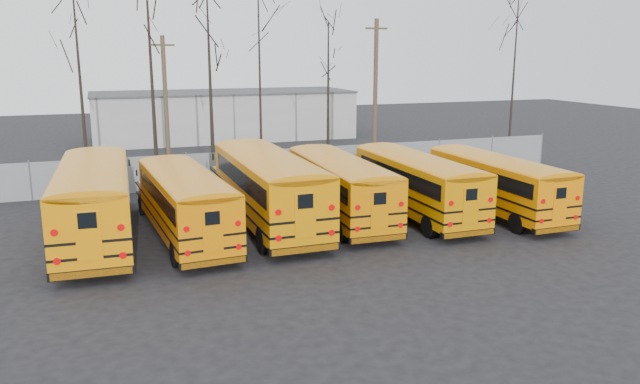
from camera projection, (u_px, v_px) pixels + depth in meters
name	position (u px, v px, depth m)	size (l,w,h in m)	color
ground	(329.00, 242.00, 25.29)	(120.00, 120.00, 0.00)	black
fence	(257.00, 167.00, 36.09)	(40.00, 0.04, 2.00)	gray
distant_building	(224.00, 116.00, 54.89)	(22.00, 8.00, 4.00)	#B5B5B0
bus_a	(94.00, 196.00, 24.92)	(3.14, 11.88, 3.30)	black
bus_b	(184.00, 198.00, 25.44)	(3.14, 10.60, 2.93)	black
bus_c	(267.00, 183.00, 27.35)	(2.81, 11.91, 3.33)	black
bus_d	(339.00, 183.00, 28.38)	(2.76, 10.64, 2.96)	black
bus_e	(415.00, 180.00, 29.01)	(2.44, 10.57, 2.95)	black
bus_f	(494.00, 179.00, 29.44)	(2.43, 10.13, 2.82)	black
utility_pole_left	(166.00, 106.00, 37.51)	(1.44, 0.66, 8.48)	#4E3E2C
utility_pole_right	(375.00, 89.00, 43.21)	(1.73, 0.39, 9.72)	#4D3A2C
tree_1	(80.00, 83.00, 37.31)	(0.26, 0.26, 11.46)	black
tree_2	(151.00, 71.00, 36.86)	(0.26, 0.26, 12.87)	black
tree_3	(210.00, 88.00, 37.44)	(0.26, 0.26, 10.79)	black
tree_4	(260.00, 70.00, 37.99)	(0.26, 0.26, 12.91)	black
tree_5	(328.00, 93.00, 42.94)	(0.26, 0.26, 9.47)	black
tree_6	(514.00, 76.00, 42.83)	(0.26, 0.26, 11.81)	black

